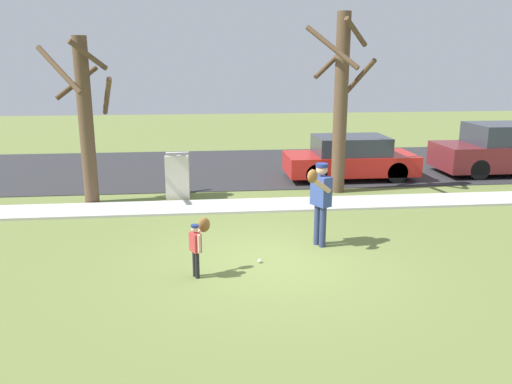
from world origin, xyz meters
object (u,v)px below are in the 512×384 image
object	(u,v)px
person_child	(198,239)
parked_hatchback_red	(350,158)
street_tree_far	(85,116)
utility_cabinet	(178,176)
street_tree_near	(341,99)
person_adult	(320,195)
parked_suv_maroon	(509,150)
baseball	(260,261)

from	to	relation	value
person_child	parked_hatchback_red	world-z (taller)	parked_hatchback_red
street_tree_far	parked_hatchback_red	xyz separation A→B (m)	(7.47, 2.06, -1.60)
utility_cabinet	street_tree_near	world-z (taller)	street_tree_near
person_adult	parked_hatchback_red	world-z (taller)	person_adult
parked_hatchback_red	street_tree_near	bearing A→B (deg)	-116.90
person_adult	parked_suv_maroon	size ratio (longest dim) A/B	0.36
street_tree_near	person_child	bearing A→B (deg)	-125.44
person_child	utility_cabinet	size ratio (longest dim) A/B	0.82
person_adult	street_tree_far	bearing A→B (deg)	-64.18
street_tree_near	street_tree_far	distance (m)	6.70
street_tree_far	person_adult	bearing A→B (deg)	-36.14
baseball	street_tree_near	world-z (taller)	street_tree_near
person_adult	parked_suv_maroon	bearing A→B (deg)	-169.91
person_adult	person_child	size ratio (longest dim) A/B	1.70
person_child	parked_suv_maroon	distance (m)	12.39
person_adult	utility_cabinet	bearing A→B (deg)	-82.01
person_adult	street_tree_near	xyz separation A→B (m)	(1.51, 4.26, 1.54)
person_adult	street_tree_far	size ratio (longest dim) A/B	0.40
utility_cabinet	parked_hatchback_red	bearing A→B (deg)	18.71
baseball	person_child	bearing A→B (deg)	-157.92
baseball	parked_suv_maroon	distance (m)	11.26
street_tree_far	utility_cabinet	bearing A→B (deg)	7.19
person_adult	parked_suv_maroon	distance (m)	9.78
utility_cabinet	street_tree_far	size ratio (longest dim) A/B	0.29
street_tree_far	parked_suv_maroon	xyz separation A→B (m)	(12.85, 2.27, -1.47)
person_child	baseball	distance (m)	1.34
person_adult	street_tree_near	world-z (taller)	street_tree_near
person_adult	street_tree_far	world-z (taller)	street_tree_far
person_child	parked_hatchback_red	size ratio (longest dim) A/B	0.25
street_tree_near	parked_suv_maroon	xyz separation A→B (m)	(6.18, 1.78, -1.80)
utility_cabinet	street_tree_near	distance (m)	4.89
person_adult	parked_hatchback_red	xyz separation A→B (m)	(2.31, 5.83, -0.39)
person_adult	street_tree_far	distance (m)	6.50
baseball	parked_hatchback_red	distance (m)	7.51
person_child	baseball	world-z (taller)	person_child
parked_hatchback_red	street_tree_far	bearing A→B (deg)	-164.59
utility_cabinet	parked_suv_maroon	xyz separation A→B (m)	(10.63, 1.99, 0.19)
person_child	parked_hatchback_red	distance (m)	8.43
street_tree_near	street_tree_far	world-z (taller)	street_tree_near
person_adult	parked_hatchback_red	size ratio (longest dim) A/B	0.42
baseball	parked_suv_maroon	bearing A→B (deg)	37.14
street_tree_near	street_tree_far	size ratio (longest dim) A/B	1.16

